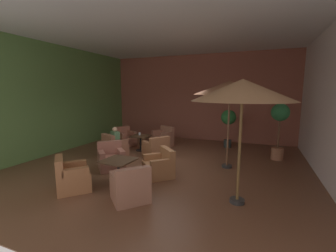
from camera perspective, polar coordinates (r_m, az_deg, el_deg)
ground_plane at (r=7.52m, az=-1.32°, el=-9.96°), size 9.12×9.06×0.02m
wall_back_brick at (r=11.39m, az=7.71°, el=7.09°), size 9.12×0.08×4.18m
wall_left_accent at (r=9.84m, az=-26.46°, el=6.02°), size 0.08×9.06×4.18m
wall_right_plain at (r=6.76m, az=36.65°, el=4.40°), size 0.08×9.06×4.18m
ceiling_slab at (r=7.35m, az=-1.44°, el=22.99°), size 9.12×9.06×0.06m
cafe_table_front_left at (r=9.28m, az=-6.97°, el=-3.33°), size 0.75×0.75×0.61m
armchair_front_left_north at (r=8.70m, az=-13.36°, el=-5.35°), size 0.99×0.98×0.85m
armchair_front_left_east at (r=8.33m, az=-2.99°, el=-5.92°), size 1.03×1.06×0.79m
armchair_front_left_south at (r=10.00m, az=-1.26°, el=-3.26°), size 1.02×1.00×0.86m
armchair_front_left_west at (r=10.29m, az=-10.77°, el=-3.15°), size 1.02×0.99×0.83m
cafe_table_front_right at (r=6.19m, az=-12.40°, el=-9.47°), size 0.84×0.84×0.61m
armchair_front_right_north at (r=5.21m, az=-9.49°, el=-15.02°), size 1.06×1.06×0.83m
armchair_front_right_east at (r=6.53m, az=-2.17°, el=-10.13°), size 1.08×1.08×0.79m
armchair_front_right_south at (r=7.32m, az=-14.18°, el=-8.12°), size 1.06×1.06×0.84m
armchair_front_right_west at (r=6.12m, az=-23.12°, el=-11.86°), size 1.08×1.08×0.85m
patio_umbrella_tall_red at (r=7.18m, az=15.39°, el=9.18°), size 2.21×2.21×2.71m
patio_umbrella_center_beige at (r=4.85m, az=18.29°, el=8.44°), size 2.09×2.09×2.65m
potted_tree_left_corner at (r=9.97m, az=15.03°, el=1.35°), size 0.63×0.63×1.62m
potted_tree_mid_left at (r=8.75m, az=26.36°, el=0.81°), size 0.61×0.61×1.99m
patron_blue_shirt at (r=8.63m, az=-13.23°, el=-2.65°), size 0.40×0.35×0.66m
iced_drink_cup at (r=9.39m, az=-7.20°, el=-1.96°), size 0.08×0.08×0.11m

